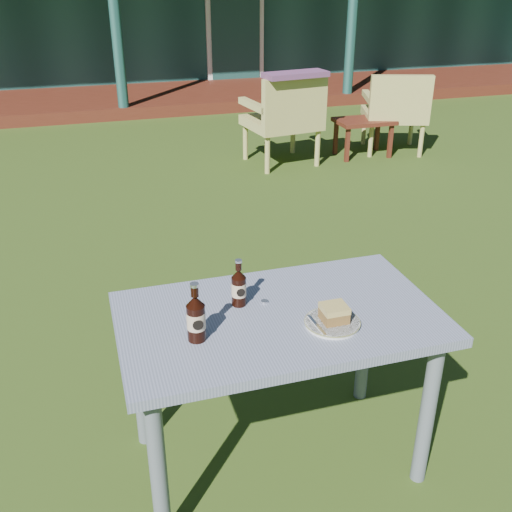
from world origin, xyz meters
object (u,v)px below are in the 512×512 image
object	(u,v)px
plate	(332,323)
armchair_left	(286,115)
cake_slice	(334,313)
cola_bottle_near	(239,287)
armchair_right	(396,109)
cafe_table	(279,336)
side_table	(364,125)
cola_bottle_far	(196,318)

from	to	relation	value
plate	armchair_left	distance (m)	4.18
plate	cake_slice	distance (m)	0.04
cake_slice	armchair_left	bearing A→B (deg)	72.97
cake_slice	cola_bottle_near	bearing A→B (deg)	141.90
armchair_left	armchair_right	world-z (taller)	armchair_left
cafe_table	armchair_right	xyz separation A→B (m)	(2.68, 3.95, -0.13)
cafe_table	plate	distance (m)	0.23
plate	side_table	bearing A→B (deg)	62.18
plate	cola_bottle_near	size ratio (longest dim) A/B	1.07
cola_bottle_near	cola_bottle_far	size ratio (longest dim) A/B	0.86
cake_slice	cola_bottle_far	size ratio (longest dim) A/B	0.42
cafe_table	side_table	xyz separation A→B (m)	(2.30, 3.93, -0.28)
cafe_table	side_table	distance (m)	4.56
armchair_right	side_table	size ratio (longest dim) A/B	1.44
cafe_table	armchair_left	xyz separation A→B (m)	(1.39, 3.87, -0.10)
cafe_table	cola_bottle_far	distance (m)	0.39
plate	cola_bottle_near	xyz separation A→B (m)	(-0.29, 0.24, 0.07)
cake_slice	cola_bottle_far	distance (m)	0.50
cafe_table	side_table	bearing A→B (deg)	59.66
cola_bottle_near	cafe_table	bearing A→B (deg)	-41.20
armchair_left	armchair_right	distance (m)	1.29
cola_bottle_far	armchair_right	bearing A→B (deg)	53.25
side_table	cafe_table	bearing A→B (deg)	-120.34
cake_slice	side_table	size ratio (longest dim) A/B	0.15
cola_bottle_near	side_table	distance (m)	4.55
plate	cola_bottle_near	world-z (taller)	cola_bottle_near
cola_bottle_far	cake_slice	bearing A→B (deg)	-5.14
cola_bottle_near	side_table	bearing A→B (deg)	57.58
side_table	armchair_right	bearing A→B (deg)	3.04
cola_bottle_far	side_table	distance (m)	4.81
plate	armchair_left	size ratio (longest dim) A/B	0.22
cake_slice	armchair_left	size ratio (longest dim) A/B	0.10
armchair_right	plate	bearing A→B (deg)	-121.69
plate	side_table	world-z (taller)	plate
cola_bottle_near	armchair_right	bearing A→B (deg)	53.88
cafe_table	cola_bottle_far	bearing A→B (deg)	-167.07
cafe_table	armchair_right	size ratio (longest dim) A/B	1.39
armchair_left	armchair_right	bearing A→B (deg)	3.56
cake_slice	cola_bottle_near	world-z (taller)	cola_bottle_near
armchair_left	cola_bottle_far	bearing A→B (deg)	-113.54
armchair_left	side_table	size ratio (longest dim) A/B	1.53
armchair_left	side_table	bearing A→B (deg)	3.77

